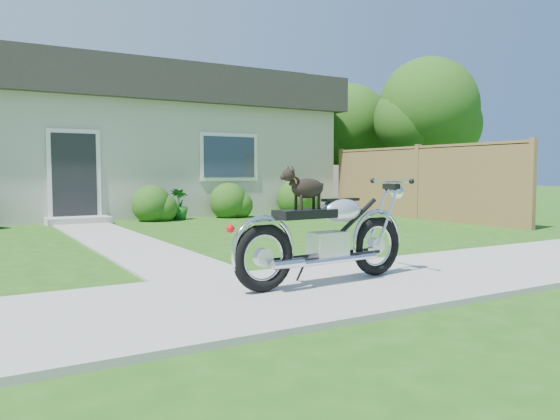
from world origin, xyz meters
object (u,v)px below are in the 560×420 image
Objects in this scene: house at (108,139)px; fence at (418,182)px; tree_far at (353,128)px; potted_plant_right at (179,204)px; motorcycle_with_dog at (327,233)px; tree_near at (433,113)px.

fence is at bearing -44.74° from house.
potted_plant_right is at bearing -163.28° from tree_far.
fence is at bearing -27.49° from potted_plant_right.
tree_far is 13.84m from motorcycle_with_dog.
potted_plant_right is at bearing -75.03° from house.
house is 1.90× the size of fence.
house is 9.83m from tree_near.
tree_near is (8.80, -4.31, 0.86)m from house.
motorcycle_with_dog is (-8.61, -10.61, -2.17)m from tree_far.
fence is 8.88m from motorcycle_with_dog.
house is at bearing 83.46° from motorcycle_with_dog.
tree_far is (1.78, 4.95, 1.79)m from fence.
tree_near is 12.28m from motorcycle_with_dog.
tree_far is at bearing 16.72° from potted_plant_right.
house reaches higher than motorcycle_with_dog.
fence is at bearing -109.75° from tree_far.
tree_far reaches higher than motorcycle_with_dog.
house is 5.66× the size of motorcycle_with_dog.
tree_near is 5.96× the size of potted_plant_right.
potted_plant_right is (-5.38, 2.80, -0.55)m from fence.
tree_far is at bearing 103.40° from tree_near.
house is 2.95× the size of tree_far.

